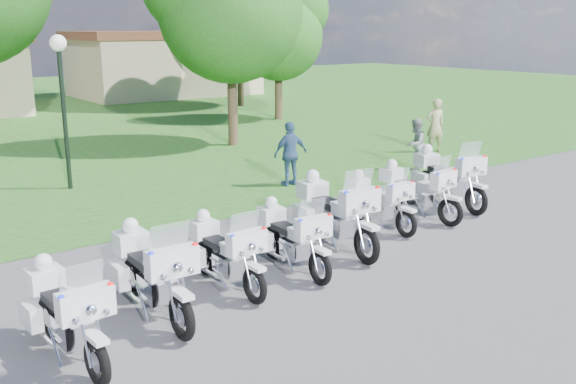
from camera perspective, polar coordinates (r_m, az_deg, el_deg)
ground at (r=12.87m, az=3.48°, el=-5.12°), size 100.00×100.00×0.00m
grass_lawn at (r=37.37m, az=-24.18°, el=6.53°), size 100.00×48.00×0.01m
motorcycle_0 at (r=9.12m, az=-19.15°, el=-10.04°), size 0.82×2.29×1.53m
motorcycle_1 at (r=10.04m, az=-12.06°, el=-6.94°), size 0.83×2.47×1.66m
motorcycle_2 at (r=10.95m, az=-5.70°, el=-5.30°), size 0.73×2.19×1.47m
motorcycle_3 at (r=11.66m, az=0.27°, el=-3.96°), size 0.80×2.21×1.48m
motorcycle_4 at (r=12.79m, az=4.12°, el=-1.78°), size 1.04×2.62×1.76m
motorcycle_5 at (r=14.25m, az=7.99°, el=-0.76°), size 0.74×2.15×1.44m
motorcycle_6 at (r=15.12m, az=11.27°, el=0.16°), size 0.90×2.31×1.55m
motorcycle_7 at (r=16.37m, az=13.92°, el=1.34°), size 1.08×2.54×1.71m
lamp_post at (r=18.19m, az=-19.56°, el=9.88°), size 0.44×0.44×4.13m
tree_3 at (r=31.03m, az=-0.96°, el=14.45°), size 4.92×4.20×6.56m
building_east at (r=43.62m, az=-10.94°, el=11.19°), size 11.44×7.28×4.10m
bystander_a at (r=23.34m, az=12.94°, el=5.76°), size 0.80×0.66×1.89m
bystander_b at (r=20.27m, az=11.25°, el=4.16°), size 0.94×0.85×1.59m
bystander_c at (r=17.82m, az=0.22°, el=3.41°), size 1.08×0.50×1.80m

